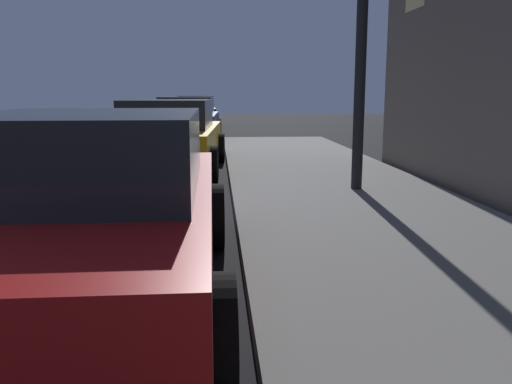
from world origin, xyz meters
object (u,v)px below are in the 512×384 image
car_red (91,210)px  car_blue (188,119)px  car_yellow_cab (169,137)px  car_black (196,112)px

car_red → car_blue: same height
car_blue → car_yellow_cab: bearing=-90.0°
car_red → car_yellow_cab: same height
car_red → car_blue: size_ratio=1.01×
car_yellow_cab → car_blue: bearing=90.0°
car_yellow_cab → car_black: (0.00, 13.87, 0.01)m
car_blue → car_black: bearing=90.0°
car_blue → car_black: (0.00, 6.95, 0.00)m
car_yellow_cab → car_black: same height
car_red → car_blue: bearing=90.0°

